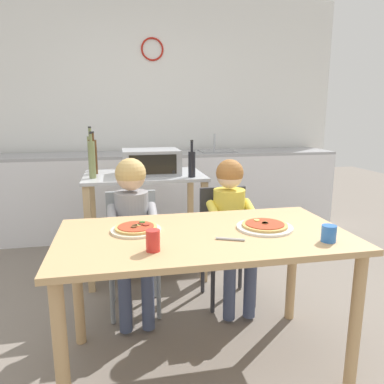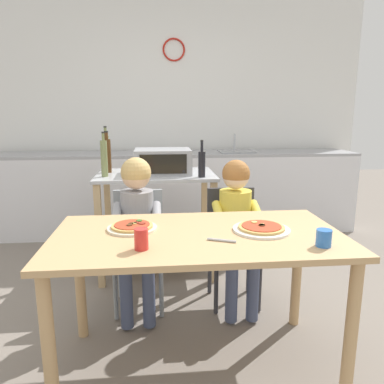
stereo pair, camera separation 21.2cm
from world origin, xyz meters
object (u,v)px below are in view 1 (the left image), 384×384
object	(u,v)px
bottle_tall_green_wine	(92,159)
bottle_slim_sauce	(91,153)
serving_spoon	(230,239)
pizza_plate_cream	(136,229)
kitchen_island_cart	(145,207)
bottle_clear_vinegar	(93,156)
drinking_cup_red	(153,241)
bottle_dark_olive_oil	(192,163)
toaster_oven	(151,162)
pizza_plate_white	(265,226)
child_in_yellow_shirt	(231,216)
dining_chair_right	(226,235)
drinking_cup_blue	(329,233)
dining_chair_left	(133,242)
dining_table	(204,252)
child_in_grey_shirt	(132,218)

from	to	relation	value
bottle_tall_green_wine	bottle_slim_sauce	bearing A→B (deg)	94.43
bottle_slim_sauce	serving_spoon	bearing A→B (deg)	-65.78
pizza_plate_cream	serving_spoon	xyz separation A→B (m)	(0.44, -0.23, -0.01)
kitchen_island_cart	bottle_clear_vinegar	world-z (taller)	bottle_clear_vinegar
bottle_slim_sauce	drinking_cup_red	world-z (taller)	bottle_slim_sauce
bottle_dark_olive_oil	serving_spoon	distance (m)	1.20
toaster_oven	pizza_plate_white	bearing A→B (deg)	-69.03
bottle_clear_vinegar	child_in_yellow_shirt	distance (m)	1.26
kitchen_island_cart	bottle_clear_vinegar	size ratio (longest dim) A/B	2.80
dining_chair_right	pizza_plate_white	size ratio (longest dim) A/B	2.74
bottle_clear_vinegar	drinking_cup_blue	xyz separation A→B (m)	(1.16, -1.59, -0.21)
drinking_cup_blue	dining_chair_left	bearing A→B (deg)	133.42
child_in_yellow_shirt	serving_spoon	xyz separation A→B (m)	(-0.23, -0.71, 0.10)
child_in_yellow_shirt	pizza_plate_cream	bearing A→B (deg)	-144.26
pizza_plate_cream	bottle_dark_olive_oil	bearing A→B (deg)	62.76
dining_table	toaster_oven	bearing A→B (deg)	96.63
bottle_tall_green_wine	child_in_yellow_shirt	distance (m)	1.15
dining_chair_left	dining_table	bearing A→B (deg)	-64.26
bottle_clear_vinegar	drinking_cup_red	bearing A→B (deg)	-77.89
child_in_yellow_shirt	drinking_cup_red	world-z (taller)	child_in_yellow_shirt
toaster_oven	dining_chair_left	xyz separation A→B (m)	(-0.19, -0.56, -0.48)
toaster_oven	drinking_cup_blue	bearing A→B (deg)	-65.06
dining_table	dining_chair_left	distance (m)	0.79
kitchen_island_cart	dining_chair_left	xyz separation A→B (m)	(-0.13, -0.56, -0.10)
dining_table	child_in_grey_shirt	world-z (taller)	child_in_grey_shirt
dining_chair_left	bottle_clear_vinegar	bearing A→B (deg)	112.72
bottle_clear_vinegar	child_in_grey_shirt	size ratio (longest dim) A/B	0.33
dining_chair_right	child_in_yellow_shirt	size ratio (longest dim) A/B	0.79
bottle_tall_green_wine	bottle_clear_vinegar	bearing A→B (deg)	90.78
pizza_plate_white	serving_spoon	distance (m)	0.27
kitchen_island_cart	drinking_cup_red	bearing A→B (deg)	-92.80
dining_chair_left	pizza_plate_cream	size ratio (longest dim) A/B	3.11
bottle_clear_vinegar	bottle_dark_olive_oil	bearing A→B (deg)	-21.72
drinking_cup_red	pizza_plate_cream	bearing A→B (deg)	101.18
kitchen_island_cart	child_in_grey_shirt	bearing A→B (deg)	-100.86
child_in_grey_shirt	serving_spoon	size ratio (longest dim) A/B	7.50
child_in_yellow_shirt	dining_chair_right	bearing A→B (deg)	90.00
dining_table	drinking_cup_red	bearing A→B (deg)	-144.67
dining_chair_right	pizza_plate_white	world-z (taller)	dining_chair_right
drinking_cup_blue	drinking_cup_red	world-z (taller)	drinking_cup_red
drinking_cup_red	serving_spoon	bearing A→B (deg)	9.68
drinking_cup_blue	bottle_slim_sauce	bearing A→B (deg)	124.31
bottle_slim_sauce	dining_table	bearing A→B (deg)	-67.05
child_in_grey_shirt	pizza_plate_white	distance (m)	0.88
toaster_oven	pizza_plate_white	distance (m)	1.36
bottle_clear_vinegar	dining_chair_right	distance (m)	1.26
child_in_yellow_shirt	bottle_slim_sauce	bearing A→B (deg)	136.62
kitchen_island_cart	drinking_cup_red	world-z (taller)	kitchen_island_cart
kitchen_island_cart	dining_chair_right	size ratio (longest dim) A/B	1.19
dining_table	dining_chair_left	size ratio (longest dim) A/B	1.81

